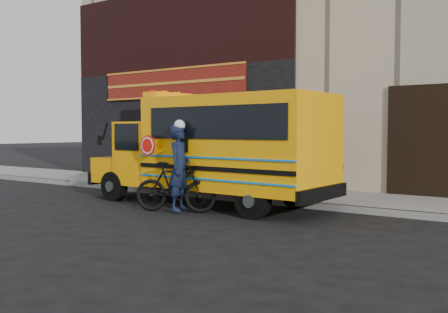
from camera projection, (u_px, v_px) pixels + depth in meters
ground at (185, 216)px, 11.19m from camera, size 120.00×120.00×0.00m
curb at (246, 199)px, 13.33m from camera, size 40.00×0.20×0.15m
sidewalk at (273, 194)px, 14.56m from camera, size 40.00×3.00×0.15m
building at (352, 23)px, 19.50m from camera, size 20.00×10.70×12.00m
school_bus at (217, 147)px, 12.57m from camera, size 7.01×2.56×2.92m
bicycle at (175, 187)px, 11.67m from camera, size 2.04×1.22×1.18m
cyclist at (180, 170)px, 11.61m from camera, size 0.62×0.82×2.01m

